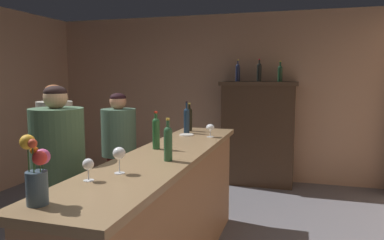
# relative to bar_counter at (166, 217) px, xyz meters

# --- Properties ---
(wall_back) EXTENTS (5.57, 0.12, 2.67)m
(wall_back) POSITION_rel_bar_counter_xyz_m (-0.42, 3.26, 0.80)
(wall_back) COLOR tan
(wall_back) RESTS_ON ground
(bar_counter) EXTENTS (0.59, 2.91, 1.07)m
(bar_counter) POSITION_rel_bar_counter_xyz_m (0.00, 0.00, 0.00)
(bar_counter) COLOR #956A48
(bar_counter) RESTS_ON ground
(display_cabinet) EXTENTS (1.16, 0.46, 1.60)m
(display_cabinet) POSITION_rel_bar_counter_xyz_m (0.41, 2.94, 0.29)
(display_cabinet) COLOR #3F2C1E
(display_cabinet) RESTS_ON ground
(wine_bottle_malbec) EXTENTS (0.06, 0.06, 0.34)m
(wine_bottle_malbec) POSITION_rel_bar_counter_xyz_m (-0.14, 1.03, 0.68)
(wine_bottle_malbec) COLOR #182B3F
(wine_bottle_malbec) RESTS_ON bar_counter
(wine_bottle_syrah) EXTENTS (0.06, 0.06, 0.31)m
(wine_bottle_syrah) POSITION_rel_bar_counter_xyz_m (0.12, -0.25, 0.67)
(wine_bottle_syrah) COLOR #295333
(wine_bottle_syrah) RESTS_ON bar_counter
(wine_bottle_rose) EXTENTS (0.06, 0.06, 0.32)m
(wine_bottle_rose) POSITION_rel_bar_counter_xyz_m (-0.13, 0.14, 0.68)
(wine_bottle_rose) COLOR #23532B
(wine_bottle_rose) RESTS_ON bar_counter
(wine_bottle_chardonnay) EXTENTS (0.06, 0.06, 0.32)m
(wine_bottle_chardonnay) POSITION_rel_bar_counter_xyz_m (-0.16, 1.19, 0.67)
(wine_bottle_chardonnay) COLOR black
(wine_bottle_chardonnay) RESTS_ON bar_counter
(wine_glass_front) EXTENTS (0.08, 0.08, 0.13)m
(wine_glass_front) POSITION_rel_bar_counter_xyz_m (0.16, 0.85, 0.63)
(wine_glass_front) COLOR white
(wine_glass_front) RESTS_ON bar_counter
(wine_glass_mid) EXTENTS (0.07, 0.07, 0.13)m
(wine_glass_mid) POSITION_rel_bar_counter_xyz_m (-0.16, -0.86, 0.63)
(wine_glass_mid) COLOR white
(wine_glass_mid) RESTS_ON bar_counter
(wine_glass_rear) EXTENTS (0.08, 0.08, 0.17)m
(wine_glass_rear) POSITION_rel_bar_counter_xyz_m (-0.06, -0.66, 0.66)
(wine_glass_rear) COLOR white
(wine_glass_rear) RESTS_ON bar_counter
(flower_arrangement) EXTENTS (0.13, 0.13, 0.34)m
(flower_arrangement) POSITION_rel_bar_counter_xyz_m (-0.17, -1.28, 0.69)
(flower_arrangement) COLOR #3E5567
(flower_arrangement) RESTS_ON bar_counter
(cheese_plate) EXTENTS (0.15, 0.15, 0.01)m
(cheese_plate) POSITION_rel_bar_counter_xyz_m (-0.10, 0.88, 0.54)
(cheese_plate) COLOR white
(cheese_plate) RESTS_ON bar_counter
(display_bottle_left) EXTENTS (0.07, 0.07, 0.33)m
(display_bottle_left) POSITION_rel_bar_counter_xyz_m (0.08, 2.94, 1.21)
(display_bottle_left) COLOR #1C223D
(display_bottle_left) RESTS_ON display_cabinet
(display_bottle_midleft) EXTENTS (0.07, 0.07, 0.34)m
(display_bottle_midleft) POSITION_rel_bar_counter_xyz_m (0.41, 2.94, 1.21)
(display_bottle_midleft) COLOR black
(display_bottle_midleft) RESTS_ON display_cabinet
(display_bottle_center) EXTENTS (0.07, 0.07, 0.31)m
(display_bottle_center) POSITION_rel_bar_counter_xyz_m (0.72, 2.94, 1.19)
(display_bottle_center) COLOR #193622
(display_bottle_center) RESTS_ON display_cabinet
(patron_redhead) EXTENTS (0.35, 0.35, 1.60)m
(patron_redhead) POSITION_rel_bar_counter_xyz_m (-1.34, 0.41, 0.33)
(patron_redhead) COLOR maroon
(patron_redhead) RESTS_ON ground
(patron_near_entrance) EXTENTS (0.40, 0.40, 1.49)m
(patron_near_entrance) POSITION_rel_bar_counter_xyz_m (-0.98, 1.07, 0.26)
(patron_near_entrance) COLOR maroon
(patron_near_entrance) RESTS_ON ground
(patron_in_grey) EXTENTS (0.40, 0.40, 1.61)m
(patron_in_grey) POSITION_rel_bar_counter_xyz_m (-0.71, -0.39, 0.33)
(patron_in_grey) COLOR maroon
(patron_in_grey) RESTS_ON ground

